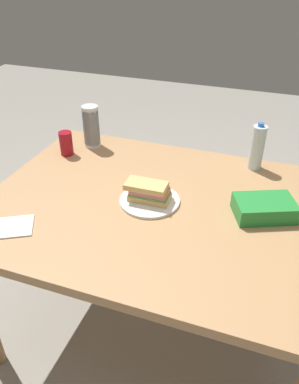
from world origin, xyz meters
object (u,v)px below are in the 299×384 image
soda_can_red (66,143)px  plastic_cup_stack (91,127)px  chip_bag (264,208)px  paper_plate (149,201)px  dining_table (158,221)px  water_bottle_tall (257,147)px  sandwich (148,192)px

soda_can_red → plastic_cup_stack: size_ratio=0.55×
chip_bag → paper_plate: bearing=164.7°
dining_table → water_bottle_tall: 0.59m
plastic_cup_stack → chip_bag: bearing=160.2°
paper_plate → chip_bag: size_ratio=1.10×
sandwich → chip_bag: sandwich is taller
water_bottle_tall → plastic_cup_stack: (0.84, 0.05, 0.00)m
plastic_cup_stack → soda_can_red: bearing=59.0°
dining_table → plastic_cup_stack: 0.67m
soda_can_red → paper_plate: bearing=153.9°
chip_bag → water_bottle_tall: bearing=78.6°
paper_plate → sandwich: size_ratio=1.37×
paper_plate → water_bottle_tall: bearing=-130.3°
soda_can_red → chip_bag: size_ratio=0.53×
sandwich → dining_table: bearing=-174.7°
paper_plate → chip_bag: 0.46m
paper_plate → sandwich: (0.00, 0.00, 0.05)m
sandwich → plastic_cup_stack: plastic_cup_stack is taller
chip_bag → soda_can_red: bearing=145.3°
chip_bag → plastic_cup_stack: (0.92, -0.33, 0.08)m
dining_table → water_bottle_tall: water_bottle_tall is taller
dining_table → paper_plate: bearing=3.0°
paper_plate → plastic_cup_stack: 0.62m
plastic_cup_stack → dining_table: bearing=141.9°
soda_can_red → water_bottle_tall: water_bottle_tall is taller
chip_bag → water_bottle_tall: size_ratio=1.00×
sandwich → soda_can_red: (0.54, -0.27, 0.01)m
paper_plate → plastic_cup_stack: size_ratio=1.14×
soda_can_red → chip_bag: bearing=168.7°
dining_table → paper_plate: 0.10m
dining_table → chip_bag: size_ratio=6.30×
soda_can_red → water_bottle_tall: size_ratio=0.53×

